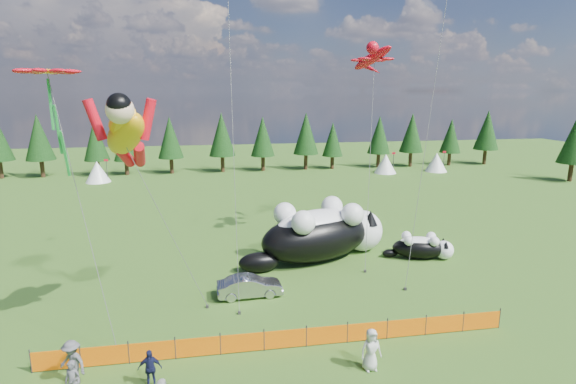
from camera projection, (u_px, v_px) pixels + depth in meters
The scene contains 14 objects.
ground at pixel (276, 317), 23.90m from camera, with size 160.00×160.00×0.00m, color #143609.
safety_fence at pixel (285, 339), 20.91m from camera, with size 22.06×0.06×1.10m.
tree_line at pixel (232, 145), 66.29m from camera, with size 90.00×4.00×8.00m, color black, non-canonical shape.
festival_tents at pixel (312, 166), 63.87m from camera, with size 50.00×3.20×2.80m, color white, non-canonical shape.
cat_large at pixel (323, 232), 31.95m from camera, with size 11.15×6.73×4.16m.
cat_small at pixel (422, 247), 32.21m from camera, with size 4.97×2.69×1.82m.
car at pixel (250, 286), 26.24m from camera, with size 1.33×3.81×1.25m, color #AEAEB3.
spectator_a at pixel (73, 382), 17.17m from camera, with size 0.65×0.43×1.78m, color #535257.
spectator_c at pixel (150, 369), 18.14m from camera, with size 0.97×0.49×1.65m, color #16193E.
spectator_d at pixel (72, 363), 18.26m from camera, with size 1.27×0.65×1.96m, color #535257.
spectator_e at pixel (371, 350), 19.25m from camera, with size 0.92×0.60×1.89m, color beige.
superhero_kite at pixel (125, 134), 20.61m from camera, with size 6.33×6.05×12.28m.
gecko_kite at pixel (372, 58), 33.36m from camera, with size 4.79×9.77×15.97m.
flower_kite at pixel (48, 75), 20.35m from camera, with size 4.28×4.74×13.15m.
Camera 1 is at (-3.07, -21.64, 11.78)m, focal length 28.00 mm.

